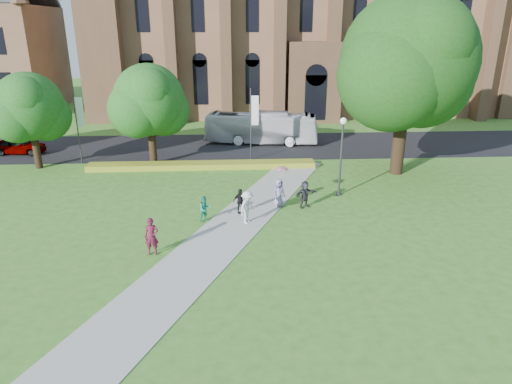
{
  "coord_description": "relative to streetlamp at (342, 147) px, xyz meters",
  "views": [
    {
      "loc": [
        0.29,
        -21.84,
        10.77
      ],
      "look_at": [
        1.73,
        3.05,
        1.6
      ],
      "focal_mm": 32.0,
      "sensor_mm": 36.0,
      "label": 1
    }
  ],
  "objects": [
    {
      "name": "banner_pole_0",
      "position": [
        -5.39,
        8.7,
        0.09
      ],
      "size": [
        0.7,
        0.1,
        6.0
      ],
      "color": "#38383D",
      "rests_on": "ground"
    },
    {
      "name": "pedestrian_3",
      "position": [
        -6.7,
        -2.85,
        -2.48
      ],
      "size": [
        0.99,
        0.71,
        1.55
      ],
      "primitive_type": "imported",
      "rotation": [
        0.0,
        0.0,
        0.41
      ],
      "color": "black",
      "rests_on": "footpath"
    },
    {
      "name": "pedestrian_1",
      "position": [
        -8.74,
        -3.92,
        -2.49
      ],
      "size": [
        0.92,
        0.85,
        1.53
      ],
      "primitive_type": "imported",
      "rotation": [
        0.0,
        0.0,
        0.47
      ],
      "color": "#1B876D",
      "rests_on": "footpath"
    },
    {
      "name": "pedestrian_2",
      "position": [
        -6.31,
        -4.3,
        -2.3
      ],
      "size": [
        1.31,
        1.42,
        1.91
      ],
      "primitive_type": "imported",
      "rotation": [
        0.0,
        0.0,
        0.93
      ],
      "color": "silver",
      "rests_on": "footpath"
    },
    {
      "name": "pedestrian_5",
      "position": [
        -2.66,
        -2.11,
        -2.4
      ],
      "size": [
        1.64,
        1.15,
        1.7
      ],
      "primitive_type": "imported",
      "rotation": [
        0.0,
        0.0,
        0.46
      ],
      "color": "#2D2B34",
      "rests_on": "footpath"
    },
    {
      "name": "cathedral",
      "position": [
        2.5,
        33.23,
        9.69
      ],
      "size": [
        52.6,
        18.25,
        28.0
      ],
      "color": "brown",
      "rests_on": "ground"
    },
    {
      "name": "car_0",
      "position": [
        -25.85,
        11.9,
        -2.52
      ],
      "size": [
        4.58,
        2.17,
        1.51
      ],
      "primitive_type": "imported",
      "rotation": [
        0.0,
        0.0,
        1.48
      ],
      "color": "gray",
      "rests_on": "road"
    },
    {
      "name": "parasol",
      "position": [
        -4.08,
        -1.75,
        -1.13
      ],
      "size": [
        0.86,
        0.86,
        0.7
      ],
      "primitive_type": "imported",
      "rotation": [
        0.0,
        0.0,
        0.07
      ],
      "color": "#ECA7C9",
      "rests_on": "pedestrian_4"
    },
    {
      "name": "road",
      "position": [
        -7.5,
        13.5,
        -3.29
      ],
      "size": [
        160.0,
        10.0,
        0.02
      ],
      "primitive_type": "cube",
      "color": "black",
      "rests_on": "ground"
    },
    {
      "name": "flower_hedge",
      "position": [
        -9.5,
        6.7,
        -3.07
      ],
      "size": [
        18.0,
        1.4,
        0.45
      ],
      "primitive_type": "cube",
      "color": "gold",
      "rests_on": "ground"
    },
    {
      "name": "tour_coach",
      "position": [
        -4.23,
        14.53,
        -1.78
      ],
      "size": [
        10.98,
        4.29,
        2.98
      ],
      "primitive_type": "imported",
      "rotation": [
        0.0,
        0.0,
        1.4
      ],
      "color": "white",
      "rests_on": "road"
    },
    {
      "name": "large_tree",
      "position": [
        5.5,
        4.5,
        5.07
      ],
      "size": [
        9.6,
        9.6,
        13.2
      ],
      "color": "#332114",
      "rests_on": "ground"
    },
    {
      "name": "streetlamp",
      "position": [
        0.0,
        0.0,
        0.0
      ],
      "size": [
        0.44,
        0.44,
        5.24
      ],
      "color": "#38383D",
      "rests_on": "ground"
    },
    {
      "name": "banner_pole_1",
      "position": [
        -19.39,
        8.7,
        0.09
      ],
      "size": [
        0.7,
        0.1,
        6.0
      ],
      "color": "#38383D",
      "rests_on": "ground"
    },
    {
      "name": "pedestrian_4",
      "position": [
        -4.26,
        -1.85,
        -2.37
      ],
      "size": [
        1.03,
        0.93,
        1.77
      ],
      "primitive_type": "imported",
      "rotation": [
        0.0,
        0.0,
        0.55
      ],
      "color": "gray",
      "rests_on": "footpath"
    },
    {
      "name": "ground",
      "position": [
        -7.5,
        -6.5,
        -3.3
      ],
      "size": [
        160.0,
        160.0,
        0.0
      ],
      "primitive_type": "plane",
      "color": "#3A6F21",
      "rests_on": "ground"
    },
    {
      "name": "pedestrian_0",
      "position": [
        -11.17,
        -7.82,
        -2.31
      ],
      "size": [
        0.69,
        0.46,
        1.9
      ],
      "primitive_type": "imported",
      "rotation": [
        0.0,
        0.0,
        -0.0
      ],
      "color": "#571429",
      "rests_on": "footpath"
    },
    {
      "name": "footpath",
      "position": [
        -7.5,
        -5.5,
        -3.28
      ],
      "size": [
        15.58,
        28.54,
        0.04
      ],
      "primitive_type": "cube",
      "rotation": [
        0.0,
        0.0,
        -0.44
      ],
      "color": "#B2B2A8",
      "rests_on": "ground"
    },
    {
      "name": "street_tree_1",
      "position": [
        -13.5,
        8.0,
        1.93
      ],
      "size": [
        5.6,
        5.6,
        8.05
      ],
      "color": "#332114",
      "rests_on": "ground"
    },
    {
      "name": "street_tree_0",
      "position": [
        -22.5,
        7.5,
        1.58
      ],
      "size": [
        5.2,
        5.2,
        7.5
      ],
      "color": "#332114",
      "rests_on": "ground"
    }
  ]
}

